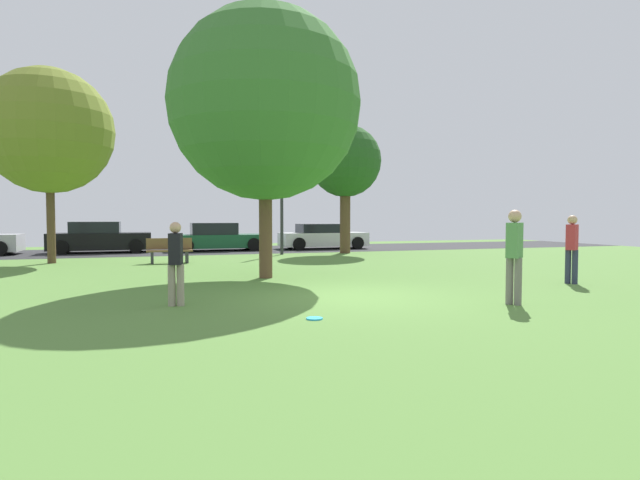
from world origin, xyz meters
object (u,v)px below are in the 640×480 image
Objects in this scene: person_catcher at (514,252)px; street_lamp_post at (282,204)px; parked_car_black at (100,238)px; parked_car_white at (322,237)px; person_thrower at (572,246)px; person_walking at (176,260)px; parked_car_green at (217,238)px; park_bench at (169,250)px; oak_tree_left at (49,131)px; frisbee_disc at (314,318)px; maple_tree_far at (265,105)px; oak_tree_right at (345,162)px.

person_catcher is 14.19m from street_lamp_post.
parked_car_white is at bearing -2.26° from parked_car_black.
parked_car_black reaches higher than parked_car_white.
person_walking is at bearing -30.03° from person_thrower.
person_thrower is at bearing -84.79° from parked_car_white.
street_lamp_post is at bearing -26.11° from parked_car_black.
parked_car_black is (-8.83, 17.92, -0.34)m from person_catcher.
person_thrower reaches higher than parked_car_green.
person_walking is at bearing 88.84° from park_bench.
frisbee_disc is (5.93, -12.65, -4.72)m from oak_tree_left.
parked_car_green reaches higher than frisbee_disc.
maple_tree_far reaches higher than oak_tree_left.
parked_car_black is 5.42m from parked_car_green.
person_walking reaches higher than frisbee_disc.
person_walking is (-2.54, -3.84, -3.85)m from maple_tree_far.
oak_tree_left is at bearing 115.13° from frisbee_disc.
street_lamp_post is at bearing 73.11° from maple_tree_far.
frisbee_disc is 18.71m from parked_car_black.
oak_tree_left reaches higher than person_catcher.
person_catcher is at bearing -96.58° from parked_car_white.
maple_tree_far reaches higher than frisbee_disc.
parked_car_black is at bearing 104.88° from frisbee_disc.
person_catcher is 18.04m from parked_car_green.
frisbee_disc is 17.88m from parked_car_green.
person_catcher is (9.96, -12.50, -3.72)m from oak_tree_left.
person_thrower is 0.38× the size of street_lamp_post.
street_lamp_post is (7.81, -3.83, 1.58)m from parked_car_black.
parked_car_green is 4.63m from street_lamp_post.
person_thrower is 20.02m from parked_car_black.
parked_car_black reaches higher than parked_car_green.
person_walking is 0.34× the size of parked_car_green.
person_thrower is 0.38× the size of parked_car_black.
parked_car_black is 2.79× the size of park_bench.
parked_car_black is (-12.25, 15.84, -0.28)m from person_thrower.
frisbee_disc is at bearing -121.68° from person_walking.
oak_tree_right is 0.81× the size of maple_tree_far.
oak_tree_left is at bearing 97.18° from person_catcher.
park_bench is at bearing 86.48° from person_catcher.
person_catcher is 17.62m from parked_car_white.
street_lamp_post is at bearing -101.07° from person_thrower.
person_walking is at bearing -123.50° from maple_tree_far.
person_thrower is at bearing -52.27° from parked_car_black.
parked_car_green is 5.44m from parked_car_white.
person_catcher is at bearing -63.77° from parked_car_black.
frisbee_disc is at bearing -64.87° from oak_tree_left.
person_walking is at bearing -117.47° from parked_car_white.
maple_tree_far is at bearing -123.60° from oak_tree_right.
maple_tree_far is at bearing 113.19° from park_bench.
oak_tree_right is 3.27× the size of person_catcher.
parked_car_white is (0.05, 3.46, -3.58)m from oak_tree_right.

